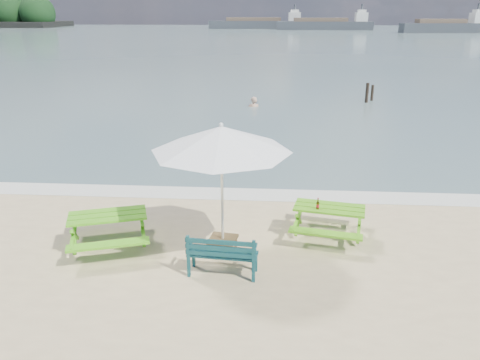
# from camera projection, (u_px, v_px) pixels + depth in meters

# --- Properties ---
(sea) EXTENTS (300.00, 300.00, 0.00)m
(sea) POSITION_uv_depth(u_px,v_px,m) (268.00, 37.00, 88.19)
(sea) COLOR slate
(sea) RESTS_ON ground
(foam_strip) EXTENTS (22.00, 0.90, 0.01)m
(foam_strip) POSITION_uv_depth(u_px,v_px,m) (227.00, 194.00, 12.80)
(foam_strip) COLOR silver
(foam_strip) RESTS_ON ground
(picnic_table_left) EXTENTS (2.05, 2.16, 0.75)m
(picnic_table_left) POSITION_uv_depth(u_px,v_px,m) (109.00, 231.00, 9.81)
(picnic_table_left) COLOR #4FAA19
(picnic_table_left) RESTS_ON ground
(picnic_table_right) EXTENTS (1.81, 1.94, 0.72)m
(picnic_table_right) POSITION_uv_depth(u_px,v_px,m) (328.00, 222.00, 10.27)
(picnic_table_right) COLOR #57A719
(picnic_table_right) RESTS_ON ground
(park_bench) EXTENTS (1.35, 0.56, 0.81)m
(park_bench) POSITION_uv_depth(u_px,v_px,m) (223.00, 262.00, 8.85)
(park_bench) COLOR #103D43
(park_bench) RESTS_ON ground
(side_table) EXTENTS (0.62, 0.62, 0.35)m
(side_table) POSITION_uv_depth(u_px,v_px,m) (223.00, 246.00, 9.59)
(side_table) COLOR brown
(side_table) RESTS_ON ground
(patio_umbrella) EXTENTS (3.11, 3.11, 2.70)m
(patio_umbrella) POSITION_uv_depth(u_px,v_px,m) (221.00, 139.00, 8.82)
(patio_umbrella) COLOR silver
(patio_umbrella) RESTS_ON ground
(beer_bottle) EXTENTS (0.06, 0.06, 0.25)m
(beer_bottle) POSITION_uv_depth(u_px,v_px,m) (318.00, 206.00, 10.00)
(beer_bottle) COLOR brown
(beer_bottle) RESTS_ON picnic_table_right
(swimmer) EXTENTS (0.72, 0.52, 1.85)m
(swimmer) POSITION_uv_depth(u_px,v_px,m) (253.00, 114.00, 24.63)
(swimmer) COLOR tan
(swimmer) RESTS_ON ground
(mooring_pilings) EXTENTS (0.57, 0.77, 1.27)m
(mooring_pilings) POSITION_uv_depth(u_px,v_px,m) (369.00, 95.00, 25.61)
(mooring_pilings) COLOR black
(mooring_pilings) RESTS_ON ground
(cargo_ships) EXTENTS (138.32, 27.50, 4.40)m
(cargo_ships) POSITION_uv_depth(u_px,v_px,m) (469.00, 26.00, 115.97)
(cargo_ships) COLOR #35393E
(cargo_ships) RESTS_ON ground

